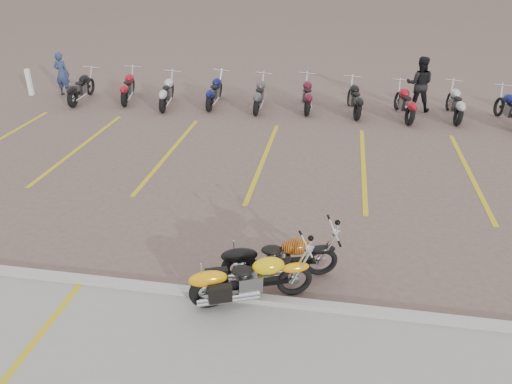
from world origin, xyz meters
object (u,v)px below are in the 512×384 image
bollard (29,82)px  yellow_cruiser (248,281)px  flame_cruiser (277,259)px  person_a (62,74)px  person_b (419,84)px

bollard → yellow_cruiser: bearing=-45.3°
yellow_cruiser → flame_cruiser: size_ratio=0.97×
yellow_cruiser → person_a: bearing=108.5°
flame_cruiser → bollard: bollard is taller
yellow_cruiser → flame_cruiser: bearing=39.7°
person_a → person_b: bearing=-174.5°
yellow_cruiser → person_a: size_ratio=1.21×
yellow_cruiser → person_a: person_a is taller
yellow_cruiser → bollard: bollard is taller
person_b → bollard: 14.44m
yellow_cruiser → person_b: size_ratio=1.05×
flame_cruiser → person_a: (-9.62, 10.18, 0.39)m
person_a → person_b: (13.15, 0.32, 0.12)m
yellow_cruiser → person_a: (-9.24, 10.88, 0.39)m
person_b → yellow_cruiser: bearing=77.0°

